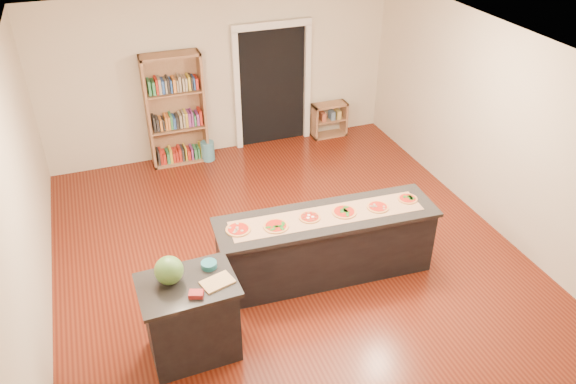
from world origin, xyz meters
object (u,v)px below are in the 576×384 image
object	(u,v)px
bookshelf	(176,110)
waste_bin	(208,151)
watermelon	(169,270)
side_counter	(191,318)
kitchen_island	(326,245)
low_shelf	(329,120)

from	to	relation	value
bookshelf	waste_bin	world-z (taller)	bookshelf
waste_bin	watermelon	xyz separation A→B (m)	(-1.28, -4.11, 0.95)
side_counter	watermelon	size ratio (longest dim) A/B	3.37
kitchen_island	bookshelf	xyz separation A→B (m)	(-1.16, 3.60, 0.50)
kitchen_island	waste_bin	xyz separation A→B (m)	(-0.71, 3.49, -0.29)
side_counter	bookshelf	xyz separation A→B (m)	(0.68, 4.31, 0.46)
bookshelf	watermelon	xyz separation A→B (m)	(-0.83, -4.22, 0.17)
bookshelf	watermelon	world-z (taller)	bookshelf
side_counter	waste_bin	bearing A→B (deg)	73.16
low_shelf	kitchen_island	bearing A→B (deg)	-114.34
kitchen_island	low_shelf	bearing A→B (deg)	69.01
side_counter	waste_bin	distance (m)	4.36
kitchen_island	side_counter	bearing A→B (deg)	-155.63
side_counter	watermelon	distance (m)	0.65
kitchen_island	bookshelf	world-z (taller)	bookshelf
bookshelf	low_shelf	bearing A→B (deg)	0.65
kitchen_island	watermelon	bearing A→B (deg)	-159.31
side_counter	bookshelf	size ratio (longest dim) A/B	0.52
bookshelf	side_counter	bearing A→B (deg)	-98.97
kitchen_island	side_counter	size ratio (longest dim) A/B	2.78
side_counter	waste_bin	world-z (taller)	side_counter
waste_bin	bookshelf	bearing A→B (deg)	166.64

